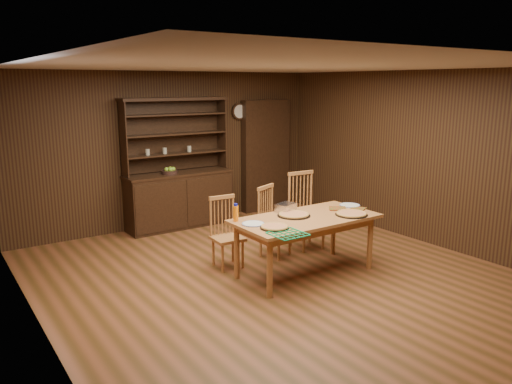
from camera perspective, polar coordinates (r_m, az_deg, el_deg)
floor at (r=6.44m, az=2.23°, el=-9.60°), size 6.00×6.00×0.00m
room_shell at (r=6.03m, az=2.35°, el=4.45°), size 6.00×6.00×6.00m
china_hutch at (r=8.54m, az=-8.81°, el=-0.04°), size 1.84×0.52×2.17m
doorway at (r=9.53m, az=1.09°, el=4.17°), size 1.00×0.18×2.10m
wall_clock at (r=9.19m, az=-1.93°, el=9.19°), size 0.30×0.05×0.30m
dining_table at (r=6.35m, az=5.69°, el=-3.61°), size 1.85×0.92×0.75m
chair_left at (r=6.65m, az=-3.53°, el=-4.32°), size 0.41×0.40×0.95m
chair_center at (r=7.04m, az=1.73°, el=-3.10°), size 0.53×0.52×1.00m
chair_right at (r=7.43m, az=5.51°, el=-1.77°), size 0.49×0.47×1.13m
pizza_left at (r=5.82m, az=2.13°, el=-4.01°), size 0.34×0.34×0.04m
pizza_right at (r=6.51m, az=10.85°, el=-2.46°), size 0.41×0.41×0.04m
pizza_center at (r=6.37m, az=4.34°, el=-2.59°), size 0.42×0.42×0.04m
cooling_rack at (r=5.60m, az=3.67°, el=-4.77°), size 0.47×0.47×0.02m
plate_left at (r=5.97m, az=-0.33°, el=-3.65°), size 0.27×0.27×0.02m
plate_right at (r=6.99m, az=10.66°, el=-1.49°), size 0.28×0.28×0.02m
foil_dish at (r=6.58m, az=3.43°, el=-1.77°), size 0.30×0.26×0.10m
juice_bottle at (r=6.10m, az=-2.33°, el=-2.41°), size 0.06×0.06×0.22m
pot_holder_a at (r=6.83m, az=11.60°, el=-1.87°), size 0.24×0.24×0.01m
pot_holder_b at (r=6.78m, az=9.31°, el=-1.87°), size 0.31×0.31×0.02m
fruit_bowl at (r=8.33m, az=-9.84°, el=2.34°), size 0.26×0.26×0.12m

